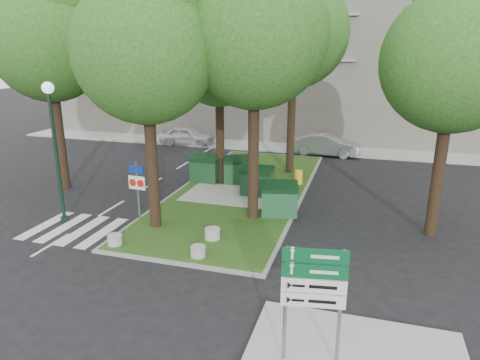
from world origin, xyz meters
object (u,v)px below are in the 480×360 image
at_px(tree_median_near_left, 147,37).
at_px(bollard_right, 198,251).
at_px(bollard_left, 115,240).
at_px(litter_bin, 298,177).
at_px(tree_median_near_right, 257,19).
at_px(dumpster_a, 206,168).
at_px(directional_sign, 314,288).
at_px(tree_street_left, 50,33).
at_px(dumpster_c, 257,181).
at_px(car_white, 187,136).
at_px(dumpster_b, 236,170).
at_px(tree_median_mid, 221,48).
at_px(car_silver, 326,145).
at_px(tree_median_far, 296,22).
at_px(traffic_sign_pole, 137,184).
at_px(bollard_mid, 212,233).
at_px(street_lamp, 54,137).
at_px(tree_street_right, 458,47).
at_px(dumpster_d, 279,199).

height_order(tree_median_near_left, bollard_right, tree_median_near_left).
distance_m(bollard_left, litter_bin, 10.61).
bearing_deg(tree_median_near_right, dumpster_a, 132.03).
bearing_deg(directional_sign, tree_street_left, 136.13).
bearing_deg(dumpster_c, car_white, 131.14).
bearing_deg(tree_median_near_left, tree_median_near_right, 29.74).
xyz_separation_m(dumpster_b, litter_bin, (3.25, 0.57, -0.30)).
relative_size(tree_median_mid, car_silver, 2.22).
bearing_deg(bollard_left, dumpster_b, 77.51).
bearing_deg(dumpster_a, tree_median_far, 40.95).
distance_m(litter_bin, directional_sign, 13.62).
distance_m(tree_median_mid, dumpster_b, 6.24).
xyz_separation_m(bollard_left, directional_sign, (7.60, -4.06, 1.67)).
distance_m(tree_median_near_right, dumpster_b, 8.86).
xyz_separation_m(tree_street_left, directional_sign, (13.91, -9.62, -5.68)).
height_order(dumpster_a, litter_bin, dumpster_a).
xyz_separation_m(tree_median_near_left, bollard_right, (2.55, -2.06, -7.01)).
height_order(tree_median_near_right, tree_street_left, tree_median_near_right).
xyz_separation_m(tree_median_near_left, dumpster_c, (2.84, 4.90, -6.53)).
distance_m(dumpster_a, dumpster_c, 3.49).
height_order(dumpster_b, car_white, dumpster_b).
bearing_deg(traffic_sign_pole, litter_bin, 55.15).
distance_m(tree_median_far, car_silver, 9.27).
bearing_deg(tree_median_mid, traffic_sign_pole, -104.69).
bearing_deg(bollard_mid, street_lamp, 179.15).
bearing_deg(directional_sign, bollard_right, 127.85).
relative_size(dumpster_a, dumpster_b, 0.91).
bearing_deg(bollard_mid, tree_street_right, 21.04).
distance_m(tree_median_far, tree_street_right, 9.85).
distance_m(dumpster_c, bollard_left, 7.81).
bearing_deg(dumpster_c, dumpster_d, -53.45).
relative_size(tree_median_near_left, tree_median_near_right, 0.92).
height_order(dumpster_c, traffic_sign_pole, traffic_sign_pole).
height_order(tree_median_near_left, tree_median_mid, tree_median_near_left).
height_order(dumpster_a, bollard_right, dumpster_a).
distance_m(dumpster_a, dumpster_d, 6.05).
height_order(tree_median_far, car_white, tree_median_far).
bearing_deg(litter_bin, directional_sign, -79.71).
xyz_separation_m(tree_median_near_left, bollard_mid, (2.52, -0.57, -6.99)).
xyz_separation_m(dumpster_a, dumpster_c, (3.20, -1.39, -0.03)).
distance_m(litter_bin, car_white, 12.51).
xyz_separation_m(tree_median_mid, car_silver, (4.67, 8.13, -6.24)).
bearing_deg(tree_median_near_right, bollard_mid, -110.89).
relative_size(bollard_right, directional_sign, 0.18).
bearing_deg(tree_median_far, dumpster_a, -141.66).
height_order(bollard_right, car_white, car_white).
relative_size(dumpster_c, bollard_right, 3.01).
bearing_deg(directional_sign, tree_median_near_right, 103.57).
distance_m(tree_median_far, dumpster_a, 9.12).
distance_m(tree_median_near_right, dumpster_d, 7.26).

